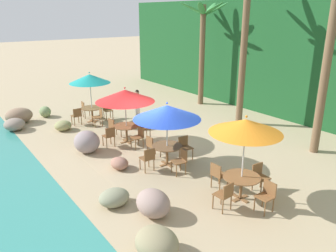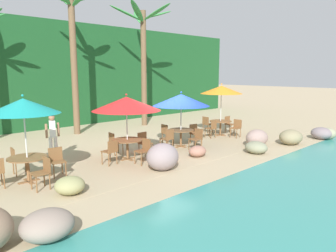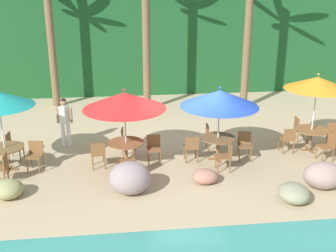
# 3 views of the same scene
# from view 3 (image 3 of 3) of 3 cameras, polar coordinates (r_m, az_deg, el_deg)

# --- Properties ---
(ground_plane) EXTENTS (120.00, 120.00, 0.00)m
(ground_plane) POSITION_cam_3_polar(r_m,az_deg,el_deg) (13.25, 2.33, -4.35)
(ground_plane) COLOR tan
(terrace_deck) EXTENTS (18.00, 5.20, 0.01)m
(terrace_deck) POSITION_cam_3_polar(r_m,az_deg,el_deg) (13.25, 2.33, -4.33)
(terrace_deck) COLOR tan
(terrace_deck) RESTS_ON ground
(foliage_backdrop) EXTENTS (28.00, 2.40, 6.00)m
(foliage_backdrop) POSITION_cam_3_polar(r_m,az_deg,el_deg) (21.20, -1.42, 13.01)
(foliage_backdrop) COLOR #194C23
(foliage_backdrop) RESTS_ON ground
(rock_seawall) EXTENTS (15.53, 2.81, 0.88)m
(rock_seawall) POSITION_cam_3_polar(r_m,az_deg,el_deg) (10.34, 0.38, -9.45)
(rock_seawall) COLOR gray
(rock_seawall) RESTS_ON ground
(dining_table_teal) EXTENTS (1.10, 1.10, 0.74)m
(dining_table_teal) POSITION_cam_3_polar(r_m,az_deg,el_deg) (13.02, -21.58, -3.28)
(dining_table_teal) COLOR brown
(dining_table_teal) RESTS_ON ground
(chair_teal_seaward) EXTENTS (0.47, 0.48, 0.87)m
(chair_teal_seaward) POSITION_cam_3_polar(r_m,az_deg,el_deg) (12.83, -17.86, -3.64)
(chair_teal_seaward) COLOR brown
(chair_teal_seaward) RESTS_ON ground
(chair_teal_inland) EXTENTS (0.47, 0.46, 0.87)m
(chair_teal_inland) POSITION_cam_3_polar(r_m,az_deg,el_deg) (13.82, -20.72, -2.32)
(chair_teal_inland) COLOR brown
(chair_teal_inland) RESTS_ON ground
(chair_teal_right) EXTENTS (0.43, 0.43, 0.87)m
(chair_teal_right) POSITION_cam_3_polar(r_m,az_deg,el_deg) (12.27, -22.00, -5.21)
(chair_teal_right) COLOR brown
(chair_teal_right) RESTS_ON ground
(umbrella_red) EXTENTS (2.46, 2.46, 2.40)m
(umbrella_red) POSITION_cam_3_polar(r_m,az_deg,el_deg) (12.10, -6.04, 3.51)
(umbrella_red) COLOR silver
(umbrella_red) RESTS_ON ground
(dining_table_red) EXTENTS (1.10, 1.10, 0.74)m
(dining_table_red) POSITION_cam_3_polar(r_m,az_deg,el_deg) (12.56, -5.82, -2.77)
(dining_table_red) COLOR brown
(dining_table_red) RESTS_ON ground
(chair_red_seaward) EXTENTS (0.42, 0.43, 0.87)m
(chair_red_seaward) POSITION_cam_3_polar(r_m,az_deg,el_deg) (12.71, -1.98, -2.89)
(chair_red_seaward) COLOR brown
(chair_red_seaward) RESTS_ON ground
(chair_red_inland) EXTENTS (0.47, 0.47, 0.87)m
(chair_red_inland) POSITION_cam_3_polar(r_m,az_deg,el_deg) (13.39, -5.86, -1.81)
(chair_red_inland) COLOR brown
(chair_red_inland) RESTS_ON ground
(chair_red_left) EXTENTS (0.47, 0.47, 0.87)m
(chair_red_left) POSITION_cam_3_polar(r_m,az_deg,el_deg) (12.44, -9.63, -3.68)
(chair_red_left) COLOR brown
(chair_red_left) RESTS_ON ground
(chair_red_right) EXTENTS (0.43, 0.42, 0.87)m
(chair_red_right) POSITION_cam_3_polar(r_m,az_deg,el_deg) (11.81, -5.30, -4.75)
(chair_red_right) COLOR brown
(chair_red_right) RESTS_ON ground
(umbrella_blue) EXTENTS (2.40, 2.40, 2.36)m
(umbrella_blue) POSITION_cam_3_polar(r_m,az_deg,el_deg) (12.53, 7.15, 3.81)
(umbrella_blue) COLOR silver
(umbrella_blue) RESTS_ON ground
(dining_table_blue) EXTENTS (1.10, 1.10, 0.74)m
(dining_table_blue) POSITION_cam_3_polar(r_m,az_deg,el_deg) (12.96, 6.90, -2.10)
(dining_table_blue) COLOR brown
(dining_table_blue) RESTS_ON ground
(chair_blue_seaward) EXTENTS (0.48, 0.48, 0.87)m
(chair_blue_seaward) POSITION_cam_3_polar(r_m,az_deg,el_deg) (13.19, 10.53, -2.38)
(chair_blue_seaward) COLOR brown
(chair_blue_seaward) RESTS_ON ground
(chair_blue_inland) EXTENTS (0.45, 0.44, 0.87)m
(chair_blue_inland) POSITION_cam_3_polar(r_m,az_deg,el_deg) (13.76, 5.88, -1.22)
(chair_blue_inland) COLOR brown
(chair_blue_inland) RESTS_ON ground
(chair_blue_left) EXTENTS (0.42, 0.43, 0.87)m
(chair_blue_left) POSITION_cam_3_polar(r_m,az_deg,el_deg) (12.74, 3.26, -2.85)
(chair_blue_left) COLOR brown
(chair_blue_left) RESTS_ON ground
(chair_blue_right) EXTENTS (0.44, 0.44, 0.87)m
(chair_blue_right) POSITION_cam_3_polar(r_m,az_deg,el_deg) (12.25, 8.04, -3.96)
(chair_blue_right) COLOR brown
(chair_blue_right) RESTS_ON ground
(umbrella_orange) EXTENTS (2.07, 2.07, 2.61)m
(umbrella_orange) POSITION_cam_3_polar(r_m,az_deg,el_deg) (13.90, 19.94, 5.59)
(umbrella_orange) COLOR silver
(umbrella_orange) RESTS_ON ground
(dining_table_orange) EXTENTS (1.10, 1.10, 0.74)m
(dining_table_orange) POSITION_cam_3_polar(r_m,az_deg,el_deg) (14.36, 19.19, -0.92)
(dining_table_orange) COLOR brown
(dining_table_orange) RESTS_ON ground
(chair_orange_seaward) EXTENTS (0.42, 0.43, 0.87)m
(chair_orange_seaward) POSITION_cam_3_polar(r_m,az_deg,el_deg) (14.85, 21.94, -1.01)
(chair_orange_seaward) COLOR brown
(chair_orange_seaward) RESTS_ON ground
(chair_orange_inland) EXTENTS (0.46, 0.45, 0.87)m
(chair_orange_inland) POSITION_cam_3_polar(r_m,az_deg,el_deg) (15.10, 17.68, -0.18)
(chair_orange_inland) COLOR brown
(chair_orange_inland) RESTS_ON ground
(chair_orange_left) EXTENTS (0.44, 0.45, 0.87)m
(chair_orange_left) POSITION_cam_3_polar(r_m,az_deg,el_deg) (13.93, 16.24, -1.65)
(chair_orange_left) COLOR brown
(chair_orange_left) RESTS_ON ground
(chair_orange_right) EXTENTS (0.46, 0.46, 0.87)m
(chair_orange_right) POSITION_cam_3_polar(r_m,az_deg,el_deg) (13.77, 21.24, -2.47)
(chair_orange_right) COLOR brown
(chair_orange_right) RESTS_ON ground
(palm_tree_nearest) EXTENTS (2.81, 2.77, 5.87)m
(palm_tree_nearest) POSITION_cam_3_polar(r_m,az_deg,el_deg) (18.75, -16.15, 14.49)
(palm_tree_nearest) COLOR brown
(palm_tree_nearest) RESTS_ON ground
(palm_tree_second) EXTENTS (2.83, 2.85, 7.13)m
(palm_tree_second) POSITION_cam_3_polar(r_m,az_deg,el_deg) (17.51, -3.18, 16.56)
(palm_tree_second) COLOR brown
(palm_tree_second) RESTS_ON ground
(palm_tree_third) EXTENTS (3.71, 3.68, 6.92)m
(palm_tree_third) POSITION_cam_3_polar(r_m,az_deg,el_deg) (18.01, 11.19, 16.38)
(palm_tree_third) COLOR brown
(palm_tree_third) RESTS_ON ground
(waiter_in_white) EXTENTS (0.52, 0.39, 1.70)m
(waiter_in_white) POSITION_cam_3_polar(r_m,az_deg,el_deg) (14.21, -14.08, 0.98)
(waiter_in_white) COLOR white
(waiter_in_white) RESTS_ON ground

